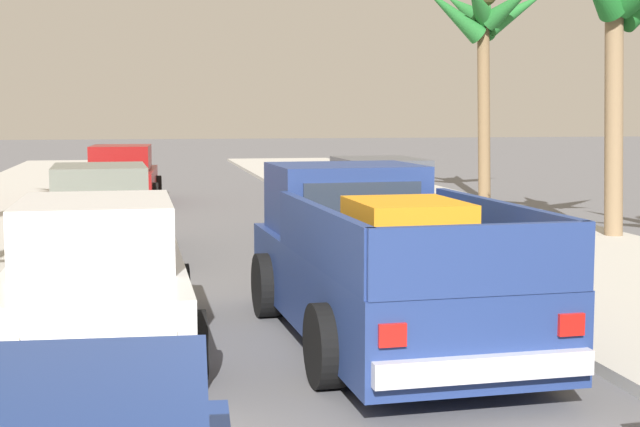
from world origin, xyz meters
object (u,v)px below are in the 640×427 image
(car_left_mid, at_px, (100,214))
(car_right_mid, at_px, (121,176))
(car_right_near, at_px, (97,280))
(palm_tree_left_mid, at_px, (623,3))
(palm_tree_left_back, at_px, (485,22))
(pickup_truck, at_px, (379,265))
(car_right_far, at_px, (380,201))

(car_left_mid, relative_size, car_right_mid, 1.00)
(car_right_near, xyz_separation_m, palm_tree_left_mid, (9.25, 6.35, 3.71))
(palm_tree_left_mid, distance_m, palm_tree_left_back, 8.19)
(car_right_near, relative_size, car_left_mid, 0.99)
(car_right_near, bearing_deg, pickup_truck, -3.07)
(car_right_far, height_order, palm_tree_left_back, palm_tree_left_back)
(car_right_near, bearing_deg, car_left_mid, 92.11)
(car_left_mid, distance_m, palm_tree_left_back, 13.57)
(car_right_far, bearing_deg, palm_tree_left_back, 55.74)
(car_right_mid, bearing_deg, pickup_truck, -79.04)
(car_right_near, height_order, car_right_far, same)
(palm_tree_left_mid, height_order, palm_tree_left_back, palm_tree_left_back)
(palm_tree_left_mid, bearing_deg, pickup_truck, -134.07)
(pickup_truck, height_order, car_left_mid, pickup_truck)
(palm_tree_left_back, bearing_deg, car_right_near, -123.69)
(car_right_near, height_order, car_right_mid, same)
(pickup_truck, height_order, palm_tree_left_mid, palm_tree_left_mid)
(palm_tree_left_back, bearing_deg, pickup_truck, -114.63)
(car_right_far, xyz_separation_m, palm_tree_left_mid, (4.25, -1.30, 3.71))
(car_right_mid, height_order, car_right_far, same)
(pickup_truck, bearing_deg, palm_tree_left_back, 65.37)
(car_left_mid, distance_m, palm_tree_left_mid, 10.18)
(car_right_near, bearing_deg, car_right_mid, 90.31)
(pickup_truck, height_order, car_right_mid, pickup_truck)
(pickup_truck, xyz_separation_m, palm_tree_left_mid, (6.30, 6.51, 3.62))
(car_right_mid, height_order, palm_tree_left_back, palm_tree_left_back)
(car_right_far, height_order, palm_tree_left_mid, palm_tree_left_mid)
(car_right_near, xyz_separation_m, car_right_far, (5.00, 7.65, 0.00))
(car_right_mid, xyz_separation_m, palm_tree_left_back, (9.76, -0.99, 4.15))
(car_left_mid, relative_size, palm_tree_left_back, 0.73)
(car_right_far, xyz_separation_m, palm_tree_left_back, (4.68, 6.87, 4.15))
(pickup_truck, height_order, car_right_far, pickup_truck)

